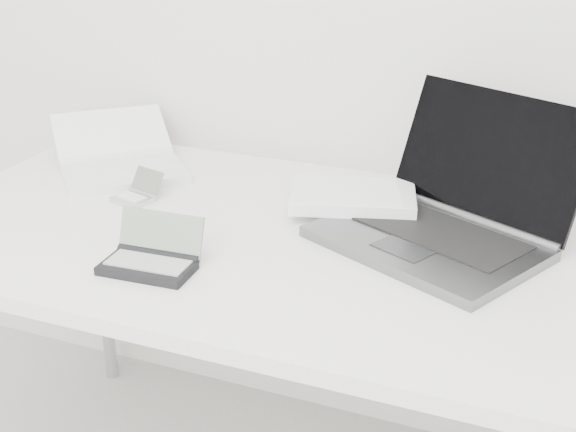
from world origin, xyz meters
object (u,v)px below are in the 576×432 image
at_px(desk, 310,261).
at_px(palmtop_charcoal, 151,259).
at_px(laptop_large, 422,212).
at_px(netbook_open_white, 120,162).

relative_size(desk, palmtop_charcoal, 9.60).
distance_m(laptop_large, palmtop_charcoal, 0.52).
distance_m(desk, palmtop_charcoal, 0.31).
relative_size(laptop_large, palmtop_charcoal, 3.61).
bearing_deg(netbook_open_white, palmtop_charcoal, -93.59).
relative_size(desk, netbook_open_white, 3.72).
bearing_deg(desk, netbook_open_white, 161.03).
xyz_separation_m(laptop_large, netbook_open_white, (-0.73, 0.08, -0.02)).
height_order(laptop_large, palmtop_charcoal, laptop_large).
bearing_deg(netbook_open_white, desk, -61.50).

